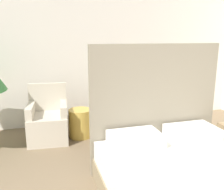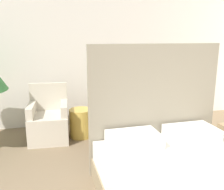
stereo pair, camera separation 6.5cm
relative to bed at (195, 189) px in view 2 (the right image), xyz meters
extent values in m
cube|color=silver|center=(-0.19, 2.86, 1.17)|extent=(10.00, 0.06, 2.90)
cube|color=gray|center=(0.00, 0.94, 0.49)|extent=(1.62, 0.06, 1.55)
cube|color=white|center=(-0.36, 0.67, 0.24)|extent=(0.57, 0.39, 0.14)
cube|color=white|center=(0.36, 0.67, 0.24)|extent=(0.57, 0.39, 0.14)
cube|color=beige|center=(-1.25, 2.14, -0.07)|extent=(0.65, 0.66, 0.42)
cube|color=beige|center=(-1.23, 2.42, 0.37)|extent=(0.61, 0.11, 0.46)
cube|color=beige|center=(-1.51, 2.16, 0.23)|extent=(0.14, 0.56, 0.18)
cube|color=beige|center=(-1.00, 2.12, 0.23)|extent=(0.14, 0.56, 0.18)
cube|color=beige|center=(-0.23, 2.14, -0.07)|extent=(0.61, 0.62, 0.42)
cube|color=beige|center=(-0.23, 2.42, 0.37)|extent=(0.60, 0.06, 0.46)
cube|color=beige|center=(-0.48, 2.14, 0.23)|extent=(0.10, 0.55, 0.18)
cube|color=beige|center=(0.03, 2.14, 0.23)|extent=(0.10, 0.55, 0.18)
cylinder|color=gold|center=(-0.74, 2.16, -0.05)|extent=(0.38, 0.38, 0.47)
camera|label=1|loc=(-1.31, -1.72, 1.35)|focal=40.00mm
camera|label=2|loc=(-1.24, -1.74, 1.35)|focal=40.00mm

